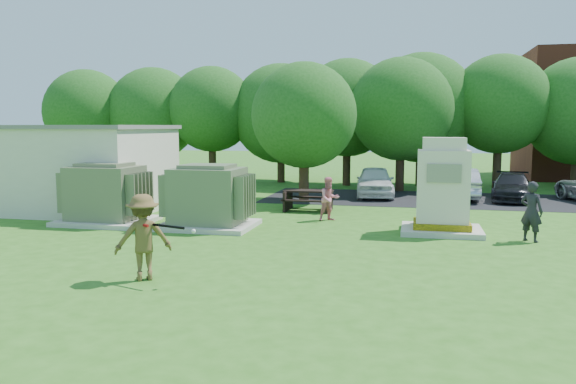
% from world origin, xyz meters
% --- Properties ---
extents(ground, '(120.00, 120.00, 0.00)m').
position_xyz_m(ground, '(0.00, 0.00, 0.00)').
color(ground, '#2D6619').
rests_on(ground, ground).
extents(service_building, '(10.00, 5.00, 3.20)m').
position_xyz_m(service_building, '(-11.00, 7.00, 1.60)').
color(service_building, beige).
rests_on(service_building, ground).
extents(service_building_roof, '(10.20, 5.20, 0.15)m').
position_xyz_m(service_building_roof, '(-11.00, 7.00, 3.27)').
color(service_building_roof, slate).
rests_on(service_building_roof, service_building).
extents(parking_strip, '(20.00, 6.00, 0.01)m').
position_xyz_m(parking_strip, '(7.00, 13.50, 0.01)').
color(parking_strip, '#232326').
rests_on(parking_strip, ground).
extents(transformer_left, '(3.00, 2.40, 2.07)m').
position_xyz_m(transformer_left, '(-6.50, 4.50, 0.97)').
color(transformer_left, beige).
rests_on(transformer_left, ground).
extents(transformer_right, '(3.00, 2.40, 2.07)m').
position_xyz_m(transformer_right, '(-2.80, 4.50, 0.97)').
color(transformer_right, beige).
rests_on(transformer_right, ground).
extents(generator_cabinet, '(2.43, 1.99, 2.96)m').
position_xyz_m(generator_cabinet, '(4.63, 5.21, 1.30)').
color(generator_cabinet, beige).
rests_on(generator_cabinet, ground).
extents(picnic_table, '(1.91, 1.43, 0.82)m').
position_xyz_m(picnic_table, '(-0.28, 8.81, 0.51)').
color(picnic_table, black).
rests_on(picnic_table, ground).
extents(batter, '(1.39, 1.25, 1.87)m').
position_xyz_m(batter, '(-1.87, -1.77, 0.93)').
color(batter, brown).
rests_on(batter, ground).
extents(person_by_generator, '(0.76, 0.71, 1.75)m').
position_xyz_m(person_by_generator, '(7.06, 4.40, 0.88)').
color(person_by_generator, black).
rests_on(person_by_generator, ground).
extents(person_at_picnic, '(0.95, 0.91, 1.54)m').
position_xyz_m(person_at_picnic, '(0.87, 6.70, 0.77)').
color(person_at_picnic, pink).
rests_on(person_at_picnic, ground).
extents(car_white, '(2.08, 4.35, 1.44)m').
position_xyz_m(car_white, '(1.93, 13.94, 0.72)').
color(car_white, white).
rests_on(car_white, ground).
extents(car_silver_a, '(1.59, 4.29, 1.40)m').
position_xyz_m(car_silver_a, '(5.74, 14.00, 0.70)').
color(car_silver_a, silver).
rests_on(car_silver_a, ground).
extents(car_dark, '(2.29, 4.35, 1.20)m').
position_xyz_m(car_dark, '(8.02, 13.92, 0.60)').
color(car_dark, black).
rests_on(car_dark, ground).
extents(batting_equipment, '(1.29, 0.32, 0.15)m').
position_xyz_m(batting_equipment, '(-1.23, -1.94, 1.21)').
color(batting_equipment, black).
rests_on(batting_equipment, ground).
extents(tree_row, '(41.30, 13.30, 7.30)m').
position_xyz_m(tree_row, '(1.75, 18.50, 4.15)').
color(tree_row, '#47301E').
rests_on(tree_row, ground).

